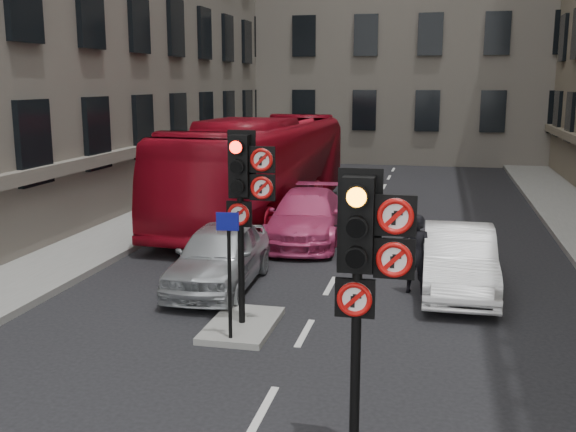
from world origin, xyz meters
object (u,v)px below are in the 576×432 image
at_px(car_pink, 306,217).
at_px(bus_red, 260,169).
at_px(car_silver, 219,256).
at_px(motorcyclist, 416,254).
at_px(signal_far, 245,186).
at_px(car_white, 459,260).
at_px(motorcycle, 345,239).
at_px(info_sign, 229,258).
at_px(signal_near, 365,256).

relative_size(car_pink, bus_red, 0.41).
bearing_deg(car_silver, bus_red, 95.89).
distance_m(bus_red, motorcyclist, 9.08).
height_order(signal_far, car_white, signal_far).
relative_size(car_white, motorcycle, 2.59).
bearing_deg(car_white, info_sign, -135.31).
distance_m(car_pink, motorcycle, 2.16).
relative_size(signal_near, info_sign, 1.58).
xyz_separation_m(signal_far, info_sign, (-0.06, -0.81, -1.13)).
xyz_separation_m(bus_red, info_sign, (2.35, -10.93, -0.11)).
height_order(car_pink, info_sign, info_sign).
bearing_deg(signal_far, motorcycle, 78.77).
relative_size(signal_near, motorcyclist, 2.02).
relative_size(signal_near, bus_red, 0.29).
bearing_deg(motorcyclist, signal_far, 54.79).
bearing_deg(car_pink, car_white, -47.40).
bearing_deg(bus_red, motorcycle, -48.39).
height_order(signal_near, signal_far, signal_far).
bearing_deg(car_silver, car_pink, 75.44).
relative_size(signal_near, car_silver, 0.85).
bearing_deg(car_pink, motorcyclist, -56.77).
bearing_deg(motorcyclist, car_pink, -41.76).
bearing_deg(car_white, motorcycle, 139.95).
relative_size(signal_near, signal_far, 1.00).
height_order(car_pink, motorcyclist, motorcyclist).
height_order(car_white, bus_red, bus_red).
bearing_deg(motorcyclist, car_white, -147.44).
relative_size(signal_far, car_pink, 0.72).
xyz_separation_m(car_pink, bus_red, (-2.14, 2.93, 0.97)).
xyz_separation_m(motorcycle, motorcyclist, (1.91, -2.65, 0.38)).
bearing_deg(signal_far, bus_red, 103.38).
relative_size(car_white, car_pink, 0.87).
bearing_deg(car_white, signal_far, -141.26).
bearing_deg(motorcycle, car_white, -37.24).
bearing_deg(bus_red, car_silver, -77.67).
xyz_separation_m(car_white, info_sign, (-3.97, -4.04, 0.87)).
distance_m(car_silver, info_sign, 3.56).
height_order(signal_far, info_sign, signal_far).
height_order(bus_red, info_sign, bus_red).
xyz_separation_m(signal_far, car_pink, (-0.27, 7.18, -1.98)).
bearing_deg(info_sign, car_white, 39.82).
bearing_deg(motorcyclist, info_sign, 61.32).
height_order(motorcyclist, info_sign, info_sign).
xyz_separation_m(car_silver, info_sign, (1.25, -3.22, 0.86)).
height_order(signal_near, motorcycle, signal_near).
distance_m(car_silver, motorcycle, 3.95).
distance_m(signal_near, motorcyclist, 7.09).
distance_m(car_white, motorcycle, 3.64).
xyz_separation_m(signal_near, signal_far, (-2.60, 4.00, 0.12)).
distance_m(signal_far, car_pink, 7.46).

